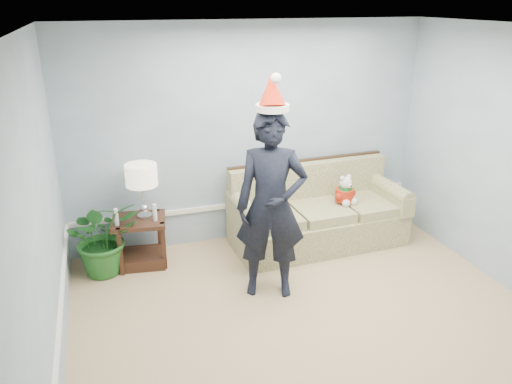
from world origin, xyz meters
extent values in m
cube|color=tan|center=(0.00, 0.00, -0.01)|extent=(4.50, 5.00, 0.02)
cube|color=white|center=(0.00, 0.00, 2.71)|extent=(4.50, 5.00, 0.02)
cube|color=#9FB7CB|center=(0.00, 2.51, 1.35)|extent=(4.50, 0.02, 2.70)
cube|color=#9FB7CB|center=(-2.26, 0.00, 1.35)|extent=(0.02, 5.00, 2.70)
cube|color=white|center=(0.00, 2.48, 0.45)|extent=(4.48, 0.03, 0.06)
cube|color=white|center=(-2.23, 0.00, 0.45)|extent=(0.03, 4.98, 0.06)
cube|color=#505628|center=(0.74, 1.99, 0.20)|extent=(2.16, 0.99, 0.41)
cube|color=#505628|center=(0.08, 1.94, 0.47)|extent=(0.66, 0.75, 0.12)
cube|color=#505628|center=(0.74, 1.94, 0.47)|extent=(0.66, 0.75, 0.12)
cube|color=#505628|center=(1.40, 1.94, 0.47)|extent=(0.66, 0.75, 0.12)
cube|color=#505628|center=(0.74, 2.34, 0.69)|extent=(2.14, 0.28, 0.57)
cube|color=black|center=(0.74, 2.41, 0.97)|extent=(2.13, 0.14, 0.05)
cube|color=#505628|center=(-0.24, 1.99, 0.53)|extent=(0.22, 0.92, 0.24)
cube|color=#505628|center=(1.71, 1.99, 0.53)|extent=(0.22, 0.92, 0.24)
cube|color=#3E2216|center=(-1.44, 2.14, 0.55)|extent=(0.66, 0.57, 0.05)
cube|color=#3E2216|center=(-1.44, 2.14, 0.07)|extent=(0.59, 0.51, 0.13)
cube|color=#3E2216|center=(-1.68, 1.95, 0.29)|extent=(0.05, 0.05, 0.57)
cube|color=#3E2216|center=(-1.20, 1.95, 0.29)|extent=(0.05, 0.05, 0.57)
cube|color=#3E2216|center=(-1.68, 2.33, 0.29)|extent=(0.05, 0.05, 0.57)
cube|color=#3E2216|center=(-1.20, 2.33, 0.29)|extent=(0.05, 0.05, 0.57)
cylinder|color=silver|center=(-1.36, 2.17, 0.59)|extent=(0.17, 0.17, 0.03)
sphere|color=silver|center=(-1.36, 2.17, 0.69)|extent=(0.10, 0.10, 0.10)
cylinder|color=silver|center=(-1.36, 2.17, 0.84)|extent=(0.03, 0.03, 0.36)
cylinder|color=beige|center=(-1.36, 2.17, 1.09)|extent=(0.36, 0.36, 0.24)
cylinder|color=silver|center=(-1.68, 2.04, 0.63)|extent=(0.05, 0.05, 0.11)
cylinder|color=white|center=(-1.68, 2.04, 0.73)|extent=(0.04, 0.04, 0.09)
cylinder|color=silver|center=(-1.26, 2.04, 0.63)|extent=(0.05, 0.05, 0.11)
cylinder|color=white|center=(-1.26, 2.04, 0.73)|extent=(0.04, 0.04, 0.09)
imported|color=#1C591E|center=(-1.85, 2.08, 0.44)|extent=(0.93, 0.85, 0.88)
imported|color=black|center=(-0.20, 1.13, 0.98)|extent=(0.83, 0.68, 1.95)
cylinder|color=silver|center=(-0.20, 1.13, 1.97)|extent=(0.37, 0.37, 0.06)
cone|color=red|center=(-0.20, 1.16, 2.13)|extent=(0.32, 0.39, 0.37)
sphere|color=silver|center=(-0.20, 1.05, 2.25)|extent=(0.10, 0.10, 0.10)
sphere|color=silver|center=(1.06, 1.96, 0.64)|extent=(0.22, 0.22, 0.22)
cylinder|color=red|center=(1.06, 1.96, 0.64)|extent=(0.28, 0.28, 0.15)
cylinder|color=#116428|center=(1.06, 1.96, 0.72)|extent=(0.19, 0.19, 0.03)
sphere|color=silver|center=(1.01, 1.86, 0.57)|extent=(0.10, 0.10, 0.10)
sphere|color=silver|center=(1.12, 1.86, 0.57)|extent=(0.10, 0.10, 0.10)
sphere|color=silver|center=(1.06, 1.95, 0.80)|extent=(0.15, 0.15, 0.15)
sphere|color=black|center=(1.06, 1.86, 0.78)|extent=(0.02, 0.02, 0.02)
sphere|color=silver|center=(1.01, 1.96, 0.86)|extent=(0.06, 0.06, 0.06)
sphere|color=silver|center=(1.12, 1.96, 0.86)|extent=(0.06, 0.06, 0.06)
camera|label=1|loc=(-1.75, -3.19, 2.92)|focal=35.00mm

